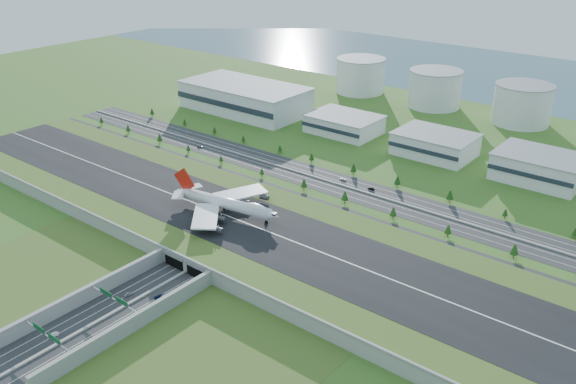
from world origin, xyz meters
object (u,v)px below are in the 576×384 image
Objects in this scene: car_1 at (53,335)px; car_7 at (343,179)px; fuel_tank_a at (360,76)px; car_0 at (128,294)px; car_2 at (159,297)px; car_5 at (371,189)px; car_3 at (53,362)px; boeing_747 at (226,203)px; car_4 at (200,147)px.

car_7 is (3.35, 227.43, -0.11)m from car_1.
car_0 is (113.62, -392.87, -16.57)m from fuel_tank_a.
car_5 reaches higher than car_2.
fuel_tank_a is at bearing -62.20° from car_2.
car_3 is (129.55, -444.22, -16.62)m from fuel_tank_a.
car_5 reaches higher than car_0.
boeing_747 is at bearing -10.24° from car_7.
car_4 is at bearing -39.93° from car_2.
car_1 is 51.44m from car_2.
car_3 is (16.03, -10.12, -0.07)m from car_1.
car_4 is at bearing 134.98° from car_0.
boeing_747 is 83.34m from car_2.
fuel_tank_a is at bearing -136.85° from car_5.
fuel_tank_a reaches higher than car_7.
fuel_tank_a reaches higher than car_0.
car_3 is at bearing -153.10° from car_4.
fuel_tank_a is 323.02m from boeing_747.
car_3 is at bearing -86.68° from boeing_747.
fuel_tank_a is 10.55× the size of car_0.
boeing_747 is 14.31× the size of car_3.
car_4 reaches higher than car_3.
car_3 is at bearing 101.45° from car_2.
boeing_747 is (99.53, -307.29, -2.93)m from fuel_tank_a.
fuel_tank_a is at bearing 98.91° from boeing_747.
fuel_tank_a is 405.51m from car_2.
boeing_747 reaches higher than car_2.
car_5 is at bearing 97.76° from car_1.
car_5 reaches higher than car_7.
car_1 is 18.96m from car_3.
car_1 is 0.96× the size of car_3.
car_0 is 186.22m from car_7.
car_2 is at bearing -71.66° from fuel_tank_a.
car_2 is (127.48, -384.59, -16.66)m from fuel_tank_a.
car_1 reaches higher than car_3.
fuel_tank_a is at bearing -81.84° from car_3.
car_1 is 1.01× the size of car_7.
car_4 is at bearing 135.41° from car_1.
car_5 is (14.27, 175.88, 0.12)m from car_2.
fuel_tank_a is 9.70× the size of car_2.
car_1 reaches higher than car_2.
car_0 is 0.91× the size of car_3.
car_5 is (28.13, 184.15, 0.03)m from car_0.
car_5 is at bearing -55.82° from fuel_tank_a.
car_0 reaches higher than car_2.
fuel_tank_a is at bearing 114.85° from car_0.
car_1 is at bearing 83.71° from car_2.
car_7 is (17.34, 100.61, -13.73)m from boeing_747.
car_4 is (-109.97, 83.58, -13.68)m from boeing_747.
car_7 is (3.25, 186.19, -0.08)m from car_0.
boeing_747 reaches higher than car_0.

